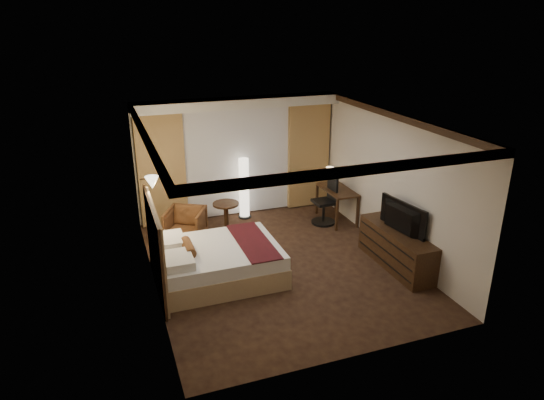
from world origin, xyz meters
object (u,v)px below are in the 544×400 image
object	(u,v)px
armchair	(185,223)
side_table	(226,216)
floor_lamp	(244,188)
television	(398,214)
dresser	(396,248)
desk	(337,205)
bed	(219,262)
office_chair	(324,200)

from	to	relation	value
armchair	side_table	xyz separation A→B (m)	(0.91, 0.23, -0.07)
floor_lamp	television	xyz separation A→B (m)	(1.91, -3.17, 0.33)
armchair	floor_lamp	distance (m)	1.70
dresser	armchair	bearing A→B (deg)	144.98
television	dresser	bearing A→B (deg)	-98.07
side_table	television	distance (m)	3.68
floor_lamp	desk	distance (m)	2.11
floor_lamp	desk	world-z (taller)	floor_lamp
desk	television	bearing A→B (deg)	-89.50
bed	floor_lamp	distance (m)	2.80
bed	floor_lamp	size ratio (longest dim) A/B	1.48
armchair	desk	xyz separation A→B (m)	(3.37, -0.11, -0.00)
bed	office_chair	size ratio (longest dim) A/B	1.91
bed	side_table	xyz separation A→B (m)	(0.64, 1.95, 0.00)
armchair	office_chair	bearing A→B (deg)	24.97
side_table	dresser	bearing A→B (deg)	-46.35
desk	television	distance (m)	2.38
bed	television	bearing A→B (deg)	-12.26
desk	television	xyz separation A→B (m)	(0.02, -2.29, 0.66)
armchair	dresser	bearing A→B (deg)	-7.08
office_chair	television	xyz separation A→B (m)	(0.36, -2.24, 0.49)
bed	side_table	size ratio (longest dim) A/B	3.39
armchair	television	size ratio (longest dim) A/B	0.67
armchair	floor_lamp	bearing A→B (deg)	55.33
desk	office_chair	xyz separation A→B (m)	(-0.34, -0.05, 0.17)
television	bed	bearing A→B (deg)	69.67
desk	dresser	distance (m)	2.29
bed	dresser	bearing A→B (deg)	-12.15
office_chair	dresser	distance (m)	2.28
armchair	desk	bearing A→B (deg)	26.13
armchair	television	world-z (taller)	television
dresser	desk	bearing A→B (deg)	91.25
side_table	television	size ratio (longest dim) A/B	0.55
armchair	desk	world-z (taller)	armchair
side_table	television	bearing A→B (deg)	-46.70
floor_lamp	television	distance (m)	3.71
bed	floor_lamp	world-z (taller)	floor_lamp
armchair	side_table	distance (m)	0.95
bed	desk	xyz separation A→B (m)	(3.10, 1.61, 0.07)
bed	dresser	xyz separation A→B (m)	(3.15, -0.68, 0.05)
office_chair	dresser	xyz separation A→B (m)	(0.39, -2.24, -0.19)
bed	desk	size ratio (longest dim) A/B	1.87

